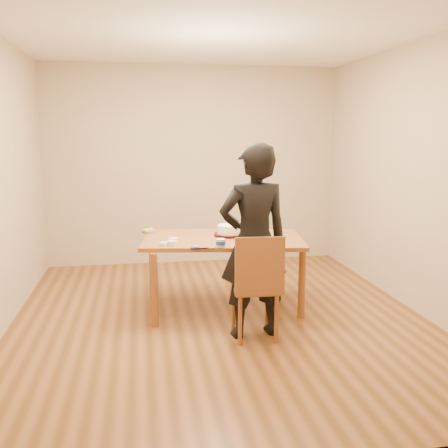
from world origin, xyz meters
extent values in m
cube|color=#593516|center=(0.00, 0.00, 0.00)|extent=(4.00, 4.50, 0.00)
cube|color=silver|center=(0.00, 0.00, 2.70)|extent=(4.00, 4.50, 0.00)
cube|color=tan|center=(0.00, 2.25, 1.35)|extent=(4.00, 0.00, 2.70)
cube|color=tan|center=(2.00, 0.00, 1.35)|extent=(0.00, 4.50, 2.70)
cube|color=brown|center=(0.08, 0.26, 0.73)|extent=(1.71, 1.17, 0.04)
cube|color=brown|center=(0.23, -0.51, 0.45)|extent=(0.39, 0.39, 0.04)
cylinder|color=red|center=(0.16, 0.35, 0.76)|extent=(0.32, 0.32, 0.02)
cylinder|color=white|center=(0.16, 0.35, 0.81)|extent=(0.24, 0.24, 0.08)
ellipsoid|color=white|center=(0.16, 0.35, 0.86)|extent=(0.24, 0.24, 0.03)
cylinder|color=white|center=(-0.01, -0.14, 0.79)|extent=(0.08, 0.08, 0.08)
cylinder|color=#1A1AA9|center=(-0.25, -0.15, 0.75)|extent=(0.09, 0.09, 0.01)
ellipsoid|color=white|center=(-0.25, -0.15, 0.77)|extent=(0.04, 0.04, 0.02)
cylinder|color=white|center=(-0.54, -0.02, 0.77)|extent=(0.07, 0.07, 0.04)
cylinder|color=white|center=(-0.43, 0.14, 0.77)|extent=(0.09, 0.09, 0.04)
cylinder|color=white|center=(-0.46, 0.00, 0.77)|extent=(0.09, 0.09, 0.04)
cube|color=#DF34B3|center=(-0.66, 0.64, 0.76)|extent=(0.14, 0.12, 0.02)
cube|color=green|center=(-0.67, 0.64, 0.78)|extent=(0.15, 0.15, 0.02)
cube|color=black|center=(-0.21, -0.19, 0.75)|extent=(0.17, 0.02, 0.01)
imported|color=black|center=(0.23, -0.47, 0.86)|extent=(0.68, 0.49, 1.72)
camera|label=1|loc=(-0.73, -4.62, 1.79)|focal=40.00mm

